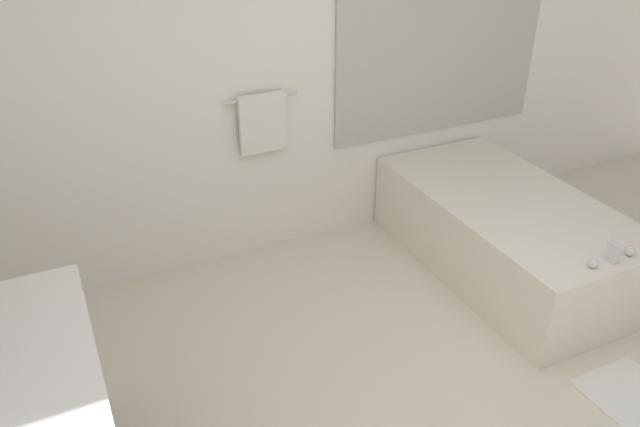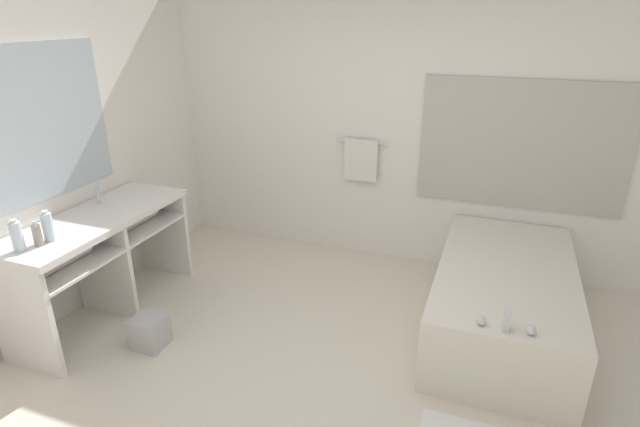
{
  "view_description": "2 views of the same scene",
  "coord_description": "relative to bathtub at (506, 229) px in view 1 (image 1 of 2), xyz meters",
  "views": [
    {
      "loc": [
        -1.6,
        -1.49,
        2.49
      ],
      "look_at": [
        -0.39,
        1.07,
        0.88
      ],
      "focal_mm": 35.0,
      "sensor_mm": 36.0,
      "label": 1
    },
    {
      "loc": [
        0.93,
        -2.28,
        2.29
      ],
      "look_at": [
        -0.29,
        1.01,
        0.87
      ],
      "focal_mm": 28.0,
      "sensor_mm": 36.0,
      "label": 2
    }
  ],
  "objects": [
    {
      "name": "bathtub",
      "position": [
        0.0,
        0.0,
        0.0
      ],
      "size": [
        0.97,
        1.86,
        0.66
      ],
      "color": "silver",
      "rests_on": "ground_plane"
    },
    {
      "name": "wall_back_with_blinds",
      "position": [
        -1.06,
        0.97,
        1.05
      ],
      "size": [
        7.4,
        0.13,
        2.7
      ],
      "color": "white",
      "rests_on": "ground_plane"
    }
  ]
}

